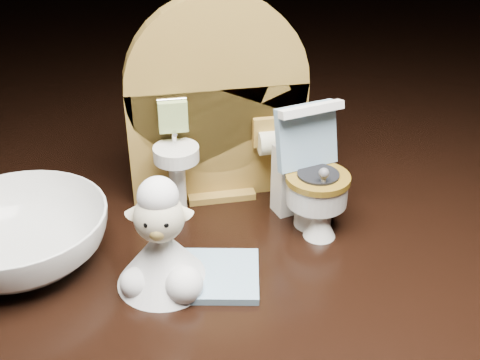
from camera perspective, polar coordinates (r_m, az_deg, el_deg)
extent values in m
cube|color=black|center=(0.44, -0.43, -11.00)|extent=(2.50, 2.50, 0.10)
cube|color=olive|center=(0.44, -2.07, 3.68)|extent=(0.13, 0.02, 0.09)
cylinder|color=olive|center=(0.42, -2.18, 8.89)|extent=(0.13, 0.02, 0.13)
cube|color=olive|center=(0.46, -1.98, -0.83)|extent=(0.05, 0.04, 0.01)
cylinder|color=white|center=(0.43, -5.94, -0.25)|extent=(0.01, 0.01, 0.04)
cylinder|color=white|center=(0.42, -6.07, 2.51)|extent=(0.03, 0.03, 0.01)
cylinder|color=silver|center=(0.42, -6.28, 4.27)|extent=(0.00, 0.00, 0.01)
cube|color=#9CB565|center=(0.42, -6.38, 6.00)|extent=(0.02, 0.01, 0.02)
cube|color=olive|center=(0.44, 2.81, 4.58)|extent=(0.02, 0.01, 0.02)
cylinder|color=beige|center=(0.43, 2.98, 3.53)|extent=(0.02, 0.02, 0.02)
cylinder|color=white|center=(0.42, 6.93, -3.03)|extent=(0.03, 0.03, 0.02)
cylinder|color=white|center=(0.41, 7.32, -1.09)|extent=(0.04, 0.04, 0.02)
cylinder|color=brown|center=(0.41, 7.41, 0.17)|extent=(0.04, 0.04, 0.00)
cube|color=white|center=(0.43, 5.50, 0.29)|extent=(0.04, 0.02, 0.05)
cube|color=#80A6C1|center=(0.41, 6.31, 4.16)|extent=(0.05, 0.03, 0.04)
cube|color=white|center=(0.40, 6.80, 6.67)|extent=(0.05, 0.02, 0.01)
cylinder|color=#8CAE29|center=(0.42, 6.88, 4.44)|extent=(0.01, 0.01, 0.01)
cube|color=#80A6C1|center=(0.38, -2.88, -9.01)|extent=(0.07, 0.06, 0.00)
cone|color=white|center=(0.41, 7.61, -3.85)|extent=(0.02, 0.02, 0.02)
cylinder|color=#59595B|center=(0.40, 7.82, -1.21)|extent=(0.00, 0.00, 0.03)
sphere|color=#59595B|center=(0.39, 7.97, 0.65)|extent=(0.01, 0.01, 0.01)
cone|color=white|center=(0.37, -7.34, -7.11)|extent=(0.06, 0.06, 0.04)
sphere|color=white|center=(0.36, -5.34, -9.85)|extent=(0.02, 0.02, 0.02)
sphere|color=white|center=(0.37, -9.84, -9.60)|extent=(0.02, 0.02, 0.02)
sphere|color=beige|center=(0.35, -7.68, -3.51)|extent=(0.03, 0.03, 0.03)
sphere|color=#A88B43|center=(0.34, -7.85, -4.89)|extent=(0.01, 0.01, 0.01)
sphere|color=white|center=(0.34, -7.78, -1.59)|extent=(0.02, 0.02, 0.02)
cone|color=beige|center=(0.35, -9.88, -2.79)|extent=(0.01, 0.01, 0.01)
cone|color=beige|center=(0.35, -5.47, -2.81)|extent=(0.01, 0.01, 0.01)
sphere|color=black|center=(0.34, -8.84, -4.22)|extent=(0.00, 0.00, 0.00)
sphere|color=black|center=(0.34, -7.05, -4.24)|extent=(0.00, 0.00, 0.00)
imported|color=white|center=(0.41, -20.14, -5.12)|extent=(0.13, 0.13, 0.04)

